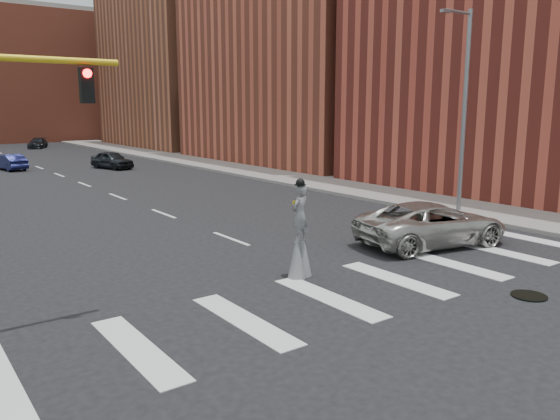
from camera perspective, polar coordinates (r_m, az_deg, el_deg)
The scene contains 12 objects.
ground_plane at distance 14.50m, azimuth 11.60°, elevation -9.06°, with size 160.00×160.00×0.00m, color black.
sidewalk_right at distance 41.23m, azimuth -2.46°, elevation 4.09°, with size 5.00×90.00×0.18m, color slate.
manhole at distance 15.74m, azimuth 24.57°, elevation -8.16°, with size 0.90×0.90×0.04m, color black.
building_mid at distance 51.15m, azimuth 3.51°, elevation 18.75°, with size 16.00×22.00×24.00m, color #A64A34.
building_far at distance 71.02m, azimuth -9.37°, elevation 14.75°, with size 16.00×22.00×20.00m, color #995338.
building_backdrop at distance 88.68m, azimuth -26.21°, elevation 12.34°, with size 26.00×14.00×18.00m, color #A64A34.
streetlight at distance 25.94m, azimuth 18.61°, elevation 10.28°, with size 2.05×0.20×9.00m.
stilt_performer at distance 15.67m, azimuth 2.09°, elevation -3.10°, with size 0.83×0.61×2.88m.
suv_crossing at distance 20.08m, azimuth 15.60°, elevation -1.39°, with size 2.57×5.56×1.55m, color #B2AFA8.
car_near at distance 45.56m, azimuth -17.17°, elevation 5.02°, with size 1.63×4.06×1.38m, color black.
car_mid at distance 47.48m, azimuth -26.33°, elevation 4.51°, with size 1.32×3.78×1.24m, color #161A4D.
car_far at distance 71.46m, azimuth -23.99°, elevation 6.40°, with size 1.67×4.11×1.19m, color black.
Camera 1 is at (-10.20, -9.09, 4.86)m, focal length 35.00 mm.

